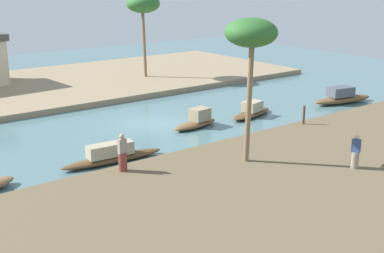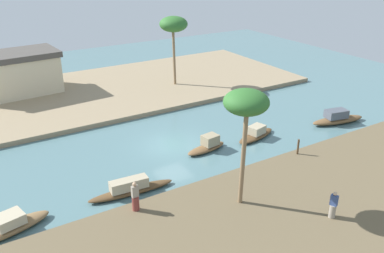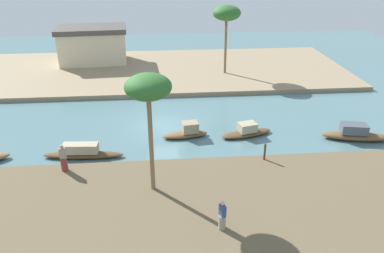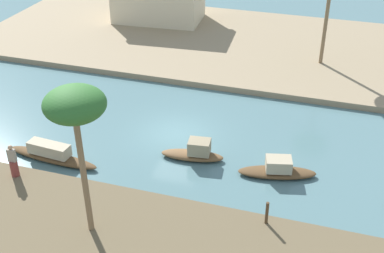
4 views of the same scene
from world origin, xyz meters
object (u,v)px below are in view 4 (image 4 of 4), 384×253
(sampan_upstream_small, at_px, (51,154))
(sampan_near_left_bank, at_px, (277,170))
(person_by_mooring, at_px, (13,163))
(mooring_post, at_px, (267,213))
(palm_tree_left_near, at_px, (75,108))
(sampan_with_red_awning, at_px, (195,152))

(sampan_upstream_small, distance_m, sampan_near_left_bank, 11.73)
(person_by_mooring, bearing_deg, mooring_post, -2.04)
(sampan_upstream_small, height_order, palm_tree_left_near, palm_tree_left_near)
(sampan_with_red_awning, bearing_deg, palm_tree_left_near, -116.27)
(person_by_mooring, distance_m, palm_tree_left_near, 7.84)
(sampan_upstream_small, xyz_separation_m, mooring_post, (11.72, -2.00, 0.59))
(sampan_upstream_small, bearing_deg, sampan_near_left_bank, 15.11)
(person_by_mooring, distance_m, mooring_post, 12.37)
(sampan_with_red_awning, bearing_deg, sampan_near_left_bank, -9.62)
(person_by_mooring, relative_size, palm_tree_left_near, 0.26)
(sampan_near_left_bank, xyz_separation_m, palm_tree_left_near, (-6.84, -6.88, 5.97))
(mooring_post, bearing_deg, palm_tree_left_near, -159.17)
(mooring_post, bearing_deg, sampan_upstream_small, 170.32)
(sampan_upstream_small, distance_m, sampan_with_red_awning, 7.52)
(sampan_with_red_awning, distance_m, mooring_post, 6.38)
(sampan_near_left_bank, distance_m, person_by_mooring, 12.97)
(mooring_post, distance_m, palm_tree_left_near, 9.23)
(sampan_upstream_small, relative_size, palm_tree_left_near, 0.80)
(sampan_upstream_small, xyz_separation_m, sampan_with_red_awning, (7.13, 2.39, 0.03))
(person_by_mooring, xyz_separation_m, mooring_post, (12.36, 0.23, -0.15))
(sampan_upstream_small, height_order, person_by_mooring, person_by_mooring)
(sampan_near_left_bank, bearing_deg, mooring_post, -101.39)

